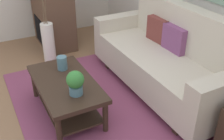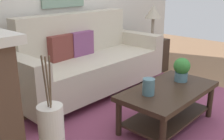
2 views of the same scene
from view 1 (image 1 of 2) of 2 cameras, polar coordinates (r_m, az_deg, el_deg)
The scene contains 13 objects.
ground_plane at distance 3.17m, azimuth -11.22°, elevation -10.76°, with size 9.24×9.24×0.00m, color #8C6647.
area_rug at distance 3.29m, azimuth -2.85°, elevation -8.25°, with size 2.72×1.77×0.01m, color #843D5B.
couch at distance 3.54m, azimuth 10.90°, elevation 2.33°, with size 2.20×0.84×1.08m.
throw_pillow_maroon at distance 3.75m, azimuth 9.64°, elevation 8.27°, with size 0.36×0.12×0.32m, color brown.
throw_pillow_plum at distance 3.51m, azimuth 12.93°, elevation 6.36°, with size 0.36×0.12×0.32m, color #7A4270.
coffee_table at distance 3.11m, azimuth -9.57°, elevation -4.11°, with size 1.10×0.60×0.43m.
tabletop_vase at distance 3.25m, azimuth -10.34°, elevation 1.44°, with size 0.12×0.12×0.16m, color slate.
potted_plant_tabletop at distance 2.75m, azimuth -7.62°, elevation -2.53°, with size 0.18×0.18×0.26m.
fireplace at distance 4.81m, azimuth -12.30°, elevation 11.66°, with size 1.02×0.58×1.16m.
floor_vase at distance 4.27m, azimuth -13.06°, elevation 5.35°, with size 0.18×0.18×0.64m, color white.
floor_vase_branch_a at distance 4.07m, azimuth -13.78°, elevation 11.65°, with size 0.01×0.01×0.36m, color brown.
floor_vase_branch_b at distance 4.10m, azimuth -13.66°, elevation 11.81°, with size 0.01×0.01×0.36m, color brown.
floor_vase_branch_c at distance 4.10m, azimuth -14.13°, elevation 11.71°, with size 0.01×0.01×0.36m, color brown.
Camera 1 is at (2.37, -0.55, 2.03)m, focal length 43.92 mm.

